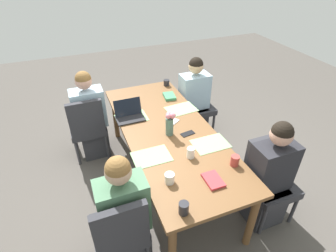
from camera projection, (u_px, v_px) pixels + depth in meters
name	position (u px, v px, depth m)	size (l,w,h in m)	color
ground_plane	(168.00, 178.00, 3.35)	(10.00, 10.00, 0.00)	#4C4742
dining_table	(168.00, 135.00, 2.97)	(2.34, 0.94, 0.73)	brown
chair_far_left_near	(87.00, 125.00, 3.42)	(0.44, 0.44, 0.90)	#2D2D33
person_far_left_near	(91.00, 120.00, 3.48)	(0.36, 0.40, 1.19)	#2D2D33
chair_far_left_mid	(120.00, 231.00, 2.17)	(0.44, 0.44, 0.90)	#2D2D33
person_far_left_mid	(125.00, 219.00, 2.23)	(0.36, 0.40, 1.19)	#2D2D33
chair_near_left_far	(268.00, 175.00, 2.69)	(0.44, 0.44, 0.90)	#2D2D33
person_near_left_far	(268.00, 180.00, 2.60)	(0.36, 0.40, 1.19)	#2D2D33
chair_near_right_near	(195.00, 101.00, 3.95)	(0.44, 0.44, 0.90)	#2D2D33
person_near_right_near	(194.00, 102.00, 3.86)	(0.36, 0.40, 1.19)	#2D2D33
flower_vase	(170.00, 123.00, 2.78)	(0.10, 0.11, 0.27)	#4C6B60
placemat_far_left_near	(131.00, 118.00, 3.13)	(0.36, 0.26, 0.00)	#7FAD70
placemat_far_left_mid	(151.00, 157.00, 2.56)	(0.36, 0.26, 0.00)	#7FAD70
placemat_near_left_far	(210.00, 144.00, 2.72)	(0.36, 0.26, 0.00)	#7FAD70
placemat_near_right_near	(181.00, 109.00, 3.29)	(0.36, 0.26, 0.00)	#7FAD70
laptop_far_left_near	(129.00, 115.00, 3.10)	(0.22, 0.32, 0.21)	black
coffee_mug_near_left	(184.00, 208.00, 2.00)	(0.08, 0.08, 0.10)	#232328
coffee_mug_near_right	(170.00, 178.00, 2.27)	(0.08, 0.08, 0.09)	white
coffee_mug_centre_left	(235.00, 161.00, 2.44)	(0.08, 0.08, 0.10)	#AD3D38
coffee_mug_centre_right	(166.00, 83.00, 3.81)	(0.08, 0.08, 0.09)	#232328
coffee_mug_far_left	(191.00, 153.00, 2.53)	(0.07, 0.07, 0.11)	white
book_red_cover	(169.00, 96.00, 3.53)	(0.20, 0.14, 0.04)	#3D7F56
book_blue_cover	(213.00, 180.00, 2.29)	(0.20, 0.14, 0.02)	#B73338
phone_black	(188.00, 134.00, 2.86)	(0.15, 0.07, 0.01)	black
phone_silver	(173.00, 122.00, 3.05)	(0.15, 0.07, 0.01)	silver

